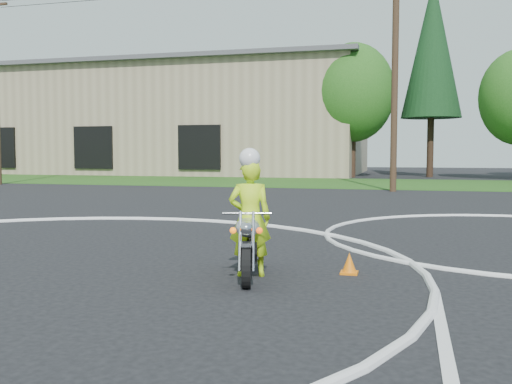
# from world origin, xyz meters

# --- Properties ---
(grass_strip) EXTENTS (120.00, 10.00, 0.02)m
(grass_strip) POSITION_xyz_m (0.00, 27.00, 0.01)
(grass_strip) COLOR #1E4714
(grass_strip) RESTS_ON ground
(course_markings) EXTENTS (19.05, 19.05, 0.12)m
(course_markings) POSITION_xyz_m (2.17, 4.35, 0.01)
(course_markings) COLOR silver
(course_markings) RESTS_ON ground
(primary_motorcycle) EXTENTS (0.69, 1.78, 0.95)m
(primary_motorcycle) POSITION_xyz_m (3.57, 3.23, 0.46)
(primary_motorcycle) COLOR black
(primary_motorcycle) RESTS_ON ground
(rider_primary_grp) EXTENTS (0.66, 0.52, 1.77)m
(rider_primary_grp) POSITION_xyz_m (3.56, 3.36, 0.85)
(rider_primary_grp) COLOR #C2F319
(rider_primary_grp) RESTS_ON ground
(traffic_cones) EXTENTS (20.15, 9.99, 0.30)m
(traffic_cones) POSITION_xyz_m (4.16, 2.06, 0.14)
(traffic_cones) COLOR orange
(traffic_cones) RESTS_ON ground
(warehouse) EXTENTS (41.00, 17.00, 8.30)m
(warehouse) POSITION_xyz_m (-18.00, 39.99, 4.16)
(warehouse) COLOR tan
(warehouse) RESTS_ON ground
(utility_poles) EXTENTS (41.60, 1.12, 10.00)m
(utility_poles) POSITION_xyz_m (5.00, 21.00, 5.20)
(utility_poles) COLOR #473321
(utility_poles) RESTS_ON ground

